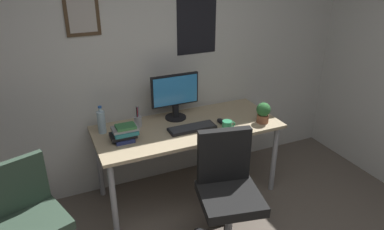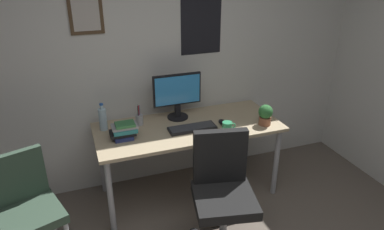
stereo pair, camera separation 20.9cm
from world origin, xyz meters
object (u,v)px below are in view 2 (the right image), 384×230
object	(u,v)px
keyboard	(192,128)
book_stack_left	(124,131)
side_chair	(26,204)
water_bottle	(103,119)
pen_cup	(139,119)
computer_mouse	(222,122)
potted_plant	(265,114)
coffee_mug_near	(227,127)
monitor	(177,94)
office_chair	(222,186)

from	to	relation	value
keyboard	book_stack_left	xyz separation A→B (m)	(-0.60, 0.04, 0.06)
side_chair	keyboard	distance (m)	1.45
book_stack_left	water_bottle	bearing A→B (deg)	123.51
pen_cup	book_stack_left	size ratio (longest dim) A/B	0.85
side_chair	computer_mouse	bearing A→B (deg)	10.27
pen_cup	potted_plant	bearing A→B (deg)	-19.77
computer_mouse	coffee_mug_near	bearing A→B (deg)	-99.34
pen_cup	monitor	bearing A→B (deg)	4.25
coffee_mug_near	book_stack_left	xyz separation A→B (m)	(-0.87, 0.20, 0.02)
potted_plant	book_stack_left	xyz separation A→B (m)	(-1.26, 0.18, -0.03)
monitor	coffee_mug_near	xyz separation A→B (m)	(0.32, -0.44, -0.19)
monitor	coffee_mug_near	distance (m)	0.57
monitor	potted_plant	size ratio (longest dim) A/B	2.36
pen_cup	book_stack_left	world-z (taller)	pen_cup
monitor	keyboard	bearing A→B (deg)	-80.41
office_chair	computer_mouse	xyz separation A→B (m)	(0.27, 0.63, 0.22)
computer_mouse	coffee_mug_near	distance (m)	0.17
side_chair	computer_mouse	size ratio (longest dim) A/B	7.95
office_chair	water_bottle	bearing A→B (deg)	131.33
keyboard	pen_cup	world-z (taller)	pen_cup
coffee_mug_near	book_stack_left	world-z (taller)	book_stack_left
water_bottle	pen_cup	bearing A→B (deg)	-1.07
office_chair	potted_plant	xyz separation A→B (m)	(0.63, 0.48, 0.31)
monitor	computer_mouse	world-z (taller)	monitor
computer_mouse	water_bottle	bearing A→B (deg)	166.48
monitor	coffee_mug_near	world-z (taller)	monitor
office_chair	computer_mouse	world-z (taller)	office_chair
potted_plant	keyboard	bearing A→B (deg)	168.43
pen_cup	water_bottle	bearing A→B (deg)	178.93
monitor	computer_mouse	size ratio (longest dim) A/B	4.18
potted_plant	office_chair	bearing A→B (deg)	-142.55
coffee_mug_near	keyboard	bearing A→B (deg)	150.59
side_chair	book_stack_left	world-z (taller)	book_stack_left
water_bottle	coffee_mug_near	xyz separation A→B (m)	(1.02, -0.41, -0.06)
side_chair	monitor	bearing A→B (deg)	23.29
monitor	keyboard	world-z (taller)	monitor
water_bottle	coffee_mug_near	bearing A→B (deg)	-22.11
book_stack_left	monitor	bearing A→B (deg)	23.53
office_chair	water_bottle	world-z (taller)	water_bottle
water_bottle	book_stack_left	world-z (taller)	water_bottle
computer_mouse	potted_plant	size ratio (longest dim) A/B	0.56
coffee_mug_near	book_stack_left	bearing A→B (deg)	167.43
computer_mouse	potted_plant	bearing A→B (deg)	-21.79
water_bottle	pen_cup	xyz separation A→B (m)	(0.32, -0.01, -0.05)
side_chair	coffee_mug_near	distance (m)	1.70
side_chair	monitor	size ratio (longest dim) A/B	1.90
side_chair	office_chair	bearing A→B (deg)	-12.63
coffee_mug_near	pen_cup	xyz separation A→B (m)	(-0.70, 0.41, 0.01)
water_bottle	potted_plant	xyz separation A→B (m)	(1.41, -0.40, -0.00)
side_chair	water_bottle	world-z (taller)	water_bottle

